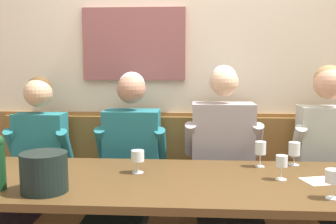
{
  "coord_description": "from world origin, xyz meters",
  "views": [
    {
      "loc": [
        0.09,
        -1.97,
        1.36
      ],
      "look_at": [
        -0.07,
        0.44,
        1.05
      ],
      "focal_mm": 41.94,
      "sensor_mm": 36.0,
      "label": 1
    }
  ],
  "objects_px": {
    "dining_table": "(177,191)",
    "person_right_seat": "(124,175)",
    "person_left_seat": "(19,178)",
    "wine_glass_left_end": "(282,163)",
    "wine_glass_center_front": "(260,149)",
    "wine_glass_mid_right": "(333,178)",
    "wine_glass_by_bottle": "(294,150)",
    "wine_glass_mid_left": "(138,157)",
    "wall_bench": "(181,208)",
    "ice_bucket": "(44,172)",
    "person_center_right_seat": "(226,176)"
  },
  "relations": [
    {
      "from": "wine_glass_by_bottle",
      "to": "wine_glass_mid_right",
      "type": "xyz_separation_m",
      "value": [
        0.03,
        -0.6,
        0.01
      ]
    },
    {
      "from": "dining_table",
      "to": "person_left_seat",
      "type": "bearing_deg",
      "value": 163.28
    },
    {
      "from": "ice_bucket",
      "to": "wine_glass_left_end",
      "type": "xyz_separation_m",
      "value": [
        1.22,
        0.28,
        -0.0
      ]
    },
    {
      "from": "ice_bucket",
      "to": "wine_glass_by_bottle",
      "type": "distance_m",
      "value": 1.48
    },
    {
      "from": "wine_glass_center_front",
      "to": "person_center_right_seat",
      "type": "bearing_deg",
      "value": 162.28
    },
    {
      "from": "person_center_right_seat",
      "to": "wine_glass_left_end",
      "type": "xyz_separation_m",
      "value": [
        0.27,
        -0.32,
        0.18
      ]
    },
    {
      "from": "person_center_right_seat",
      "to": "wine_glass_center_front",
      "type": "bearing_deg",
      "value": -17.72
    },
    {
      "from": "person_right_seat",
      "to": "wine_glass_mid_left",
      "type": "height_order",
      "value": "person_right_seat"
    },
    {
      "from": "dining_table",
      "to": "ice_bucket",
      "type": "distance_m",
      "value": 0.71
    },
    {
      "from": "person_center_right_seat",
      "to": "ice_bucket",
      "type": "relative_size",
      "value": 5.79
    },
    {
      "from": "dining_table",
      "to": "wine_glass_by_bottle",
      "type": "xyz_separation_m",
      "value": [
        0.71,
        0.34,
        0.16
      ]
    },
    {
      "from": "wall_bench",
      "to": "person_left_seat",
      "type": "relative_size",
      "value": 2.14
    },
    {
      "from": "person_left_seat",
      "to": "wine_glass_left_end",
      "type": "distance_m",
      "value": 1.65
    },
    {
      "from": "person_left_seat",
      "to": "wine_glass_center_front",
      "type": "bearing_deg",
      "value": -0.97
    },
    {
      "from": "wall_bench",
      "to": "wine_glass_mid_left",
      "type": "relative_size",
      "value": 20.99
    },
    {
      "from": "wall_bench",
      "to": "wine_glass_center_front",
      "type": "relative_size",
      "value": 17.68
    },
    {
      "from": "wine_glass_center_front",
      "to": "wine_glass_mid_right",
      "type": "bearing_deg",
      "value": -65.87
    },
    {
      "from": "wall_bench",
      "to": "ice_bucket",
      "type": "bearing_deg",
      "value": -124.04
    },
    {
      "from": "ice_bucket",
      "to": "wine_glass_mid_right",
      "type": "xyz_separation_m",
      "value": [
        1.39,
        -0.01,
        0.0
      ]
    },
    {
      "from": "person_right_seat",
      "to": "dining_table",
      "type": "bearing_deg",
      "value": -44.27
    },
    {
      "from": "person_left_seat",
      "to": "person_center_right_seat",
      "type": "height_order",
      "value": "person_center_right_seat"
    },
    {
      "from": "wine_glass_center_front",
      "to": "wall_bench",
      "type": "bearing_deg",
      "value": 139.84
    },
    {
      "from": "dining_table",
      "to": "person_right_seat",
      "type": "bearing_deg",
      "value": 135.73
    },
    {
      "from": "wine_glass_by_bottle",
      "to": "wine_glass_left_end",
      "type": "bearing_deg",
      "value": -114.92
    },
    {
      "from": "dining_table",
      "to": "wine_glass_mid_right",
      "type": "height_order",
      "value": "wine_glass_mid_right"
    },
    {
      "from": "person_left_seat",
      "to": "wine_glass_center_front",
      "type": "distance_m",
      "value": 1.55
    },
    {
      "from": "wall_bench",
      "to": "dining_table",
      "type": "xyz_separation_m",
      "value": [
        0.0,
        -0.71,
        0.37
      ]
    },
    {
      "from": "person_left_seat",
      "to": "wine_glass_left_end",
      "type": "xyz_separation_m",
      "value": [
        1.61,
        -0.29,
        0.21
      ]
    },
    {
      "from": "wine_glass_mid_right",
      "to": "wine_glass_by_bottle",
      "type": "bearing_deg",
      "value": 92.76
    },
    {
      "from": "person_right_seat",
      "to": "wine_glass_mid_right",
      "type": "bearing_deg",
      "value": -29.01
    },
    {
      "from": "wine_glass_mid_right",
      "to": "wine_glass_left_end",
      "type": "xyz_separation_m",
      "value": [
        -0.17,
        0.29,
        -0.01
      ]
    },
    {
      "from": "ice_bucket",
      "to": "wine_glass_mid_right",
      "type": "bearing_deg",
      "value": -0.45
    },
    {
      "from": "wine_glass_center_front",
      "to": "person_right_seat",
      "type": "bearing_deg",
      "value": 175.86
    },
    {
      "from": "wine_glass_center_front",
      "to": "wine_glass_by_bottle",
      "type": "distance_m",
      "value": 0.22
    },
    {
      "from": "dining_table",
      "to": "wine_glass_mid_left",
      "type": "height_order",
      "value": "wine_glass_mid_left"
    },
    {
      "from": "wine_glass_mid_left",
      "to": "ice_bucket",
      "type": "bearing_deg",
      "value": -139.08
    },
    {
      "from": "wine_glass_center_front",
      "to": "wine_glass_by_bottle",
      "type": "relative_size",
      "value": 1.09
    },
    {
      "from": "wall_bench",
      "to": "ice_bucket",
      "type": "relative_size",
      "value": 12.04
    },
    {
      "from": "person_left_seat",
      "to": "wine_glass_mid_right",
      "type": "distance_m",
      "value": 1.89
    },
    {
      "from": "person_right_seat",
      "to": "wine_glass_left_end",
      "type": "relative_size",
      "value": 9.69
    },
    {
      "from": "person_center_right_seat",
      "to": "ice_bucket",
      "type": "xyz_separation_m",
      "value": [
        -0.95,
        -0.6,
        0.18
      ]
    },
    {
      "from": "person_right_seat",
      "to": "wine_glass_by_bottle",
      "type": "relative_size",
      "value": 9.05
    },
    {
      "from": "person_left_seat",
      "to": "wine_glass_mid_right",
      "type": "bearing_deg",
      "value": -17.85
    },
    {
      "from": "person_right_seat",
      "to": "person_left_seat",
      "type": "bearing_deg",
      "value": -176.98
    },
    {
      "from": "person_left_seat",
      "to": "wall_bench",
      "type": "bearing_deg",
      "value": 20.74
    },
    {
      "from": "ice_bucket",
      "to": "person_left_seat",
      "type": "bearing_deg",
      "value": 124.92
    },
    {
      "from": "ice_bucket",
      "to": "dining_table",
      "type": "bearing_deg",
      "value": 21.21
    },
    {
      "from": "dining_table",
      "to": "person_left_seat",
      "type": "height_order",
      "value": "person_left_seat"
    },
    {
      "from": "dining_table",
      "to": "person_right_seat",
      "type": "distance_m",
      "value": 0.5
    },
    {
      "from": "ice_bucket",
      "to": "wine_glass_center_front",
      "type": "relative_size",
      "value": 1.47
    }
  ]
}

